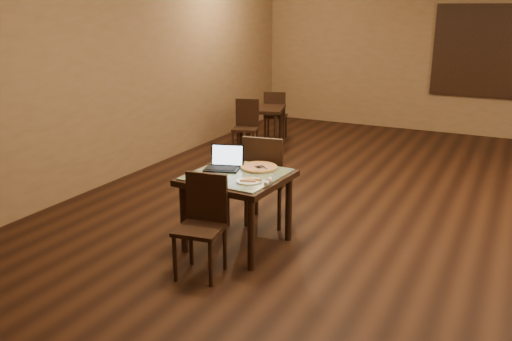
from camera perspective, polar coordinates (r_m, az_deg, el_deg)
The scene contains 17 objects.
ground at distance 6.25m, azimuth 15.67°, elevation -5.63°, with size 10.00×10.00×0.00m, color black.
wall_back at distance 10.79m, azimuth 21.76°, elevation 11.37°, with size 8.00×0.02×3.00m, color #845E43.
wall_left at distance 7.63m, azimuth -14.64°, elevation 10.17°, with size 0.02×10.00×3.00m, color #845E43.
mural at distance 10.71m, azimuth 24.47°, elevation 11.30°, with size 2.34×0.05×1.64m.
tiled_table at distance 5.31m, azimuth -1.99°, elevation -1.39°, with size 0.97×0.97×0.76m.
chair_main_near at distance 4.87m, azimuth -5.61°, elevation -5.06°, with size 0.45×0.45×0.91m.
chair_main_far at distance 5.85m, azimuth 1.00°, elevation -0.53°, with size 0.50×0.50×1.02m.
laptop at distance 5.44m, azimuth -3.34°, elevation 0.85°, with size 0.39×0.35×0.23m.
plate at distance 5.03m, azimuth -0.78°, elevation -1.13°, with size 0.23×0.23×0.01m, color white.
pizza_slice at distance 5.02m, azimuth -0.78°, elevation -0.97°, with size 0.17×0.17×0.02m, color beige, non-canonical shape.
pizza_pan at distance 5.43m, azimuth 0.32°, elevation 0.21°, with size 0.35×0.35×0.01m, color silver.
pizza_whole at distance 5.43m, azimuth 0.32°, elevation 0.36°, with size 0.37×0.37×0.03m.
spatula at distance 5.40m, azimuth 0.42°, elevation 0.36°, with size 0.09×0.22×0.01m, color silver.
napkin_roll at distance 4.98m, azimuth 1.27°, elevation -1.15°, with size 0.08×0.18×0.04m.
other_table_b at distance 9.24m, azimuth 0.57°, elevation 5.98°, with size 0.90×0.90×0.69m.
other_table_b_chair_near at distance 8.81m, azimuth -1.04°, elevation 4.97°, with size 0.47×0.47×0.89m.
other_table_b_chair_far at distance 9.71m, azimuth 2.04°, elevation 6.08°, with size 0.47×0.47×0.89m.
Camera 1 is at (0.99, -5.71, 2.33)m, focal length 38.00 mm.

